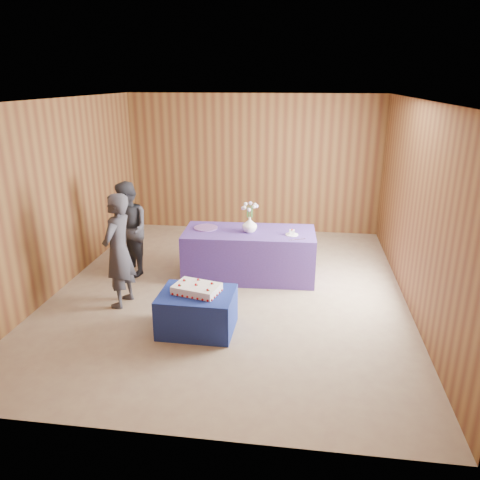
% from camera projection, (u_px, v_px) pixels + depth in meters
% --- Properties ---
extents(ground, '(6.00, 6.00, 0.00)m').
position_uv_depth(ground, '(230.00, 290.00, 6.89)').
color(ground, gray).
rests_on(ground, ground).
extents(room_shell, '(5.04, 6.04, 2.72)m').
position_uv_depth(room_shell, '(229.00, 169.00, 6.30)').
color(room_shell, brown).
rests_on(room_shell, ground).
extents(cake_table, '(0.91, 0.71, 0.50)m').
position_uv_depth(cake_table, '(197.00, 312.00, 5.73)').
color(cake_table, navy).
rests_on(cake_table, ground).
extents(serving_table, '(2.04, 0.99, 0.75)m').
position_uv_depth(serving_table, '(249.00, 254.00, 7.26)').
color(serving_table, '#4E338E').
rests_on(serving_table, ground).
extents(sheet_cake, '(0.63, 0.51, 0.13)m').
position_uv_depth(sheet_cake, '(197.00, 289.00, 5.66)').
color(sheet_cake, white).
rests_on(sheet_cake, cake_table).
extents(vase, '(0.26, 0.26, 0.23)m').
position_uv_depth(vase, '(250.00, 225.00, 7.06)').
color(vase, white).
rests_on(vase, serving_table).
extents(flower_spray, '(0.26, 0.26, 0.19)m').
position_uv_depth(flower_spray, '(250.00, 207.00, 6.97)').
color(flower_spray, '#2B6C2D').
rests_on(flower_spray, vase).
extents(platter, '(0.37, 0.37, 0.02)m').
position_uv_depth(platter, '(206.00, 228.00, 7.27)').
color(platter, '#7C52A4').
rests_on(platter, serving_table).
extents(plate, '(0.25, 0.25, 0.01)m').
position_uv_depth(plate, '(292.00, 235.00, 6.96)').
color(plate, white).
rests_on(plate, serving_table).
extents(cake_slice, '(0.08, 0.07, 0.09)m').
position_uv_depth(cake_slice, '(292.00, 232.00, 6.95)').
color(cake_slice, white).
rests_on(cake_slice, plate).
extents(knife, '(0.25, 0.13, 0.00)m').
position_uv_depth(knife, '(297.00, 240.00, 6.76)').
color(knife, '#B0B0B4').
rests_on(knife, serving_table).
extents(guest_left, '(0.44, 0.61, 1.57)m').
position_uv_depth(guest_left, '(118.00, 251.00, 6.23)').
color(guest_left, '#33333C').
rests_on(guest_left, ground).
extents(guest_right, '(0.91, 0.91, 1.49)m').
position_uv_depth(guest_right, '(128.00, 230.00, 7.23)').
color(guest_right, '#2F3038').
rests_on(guest_right, ground).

